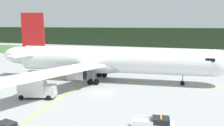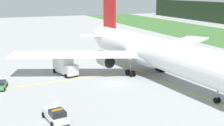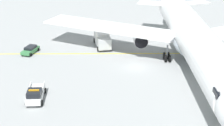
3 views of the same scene
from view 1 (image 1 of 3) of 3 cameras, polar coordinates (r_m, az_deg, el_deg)
ground at (r=46.24m, az=-2.95°, el=-7.15°), size 320.00×320.00×0.00m
grass_verge at (r=104.64m, az=9.21°, el=2.11°), size 320.00×34.91×0.04m
distant_tree_line at (r=138.10m, az=11.53°, el=6.11°), size 288.00×5.41×11.09m
taxiway_centerline_main at (r=54.75m, az=-0.30°, el=-4.49°), size 67.45×7.30×0.01m
taxiway_centerline_spur at (r=38.63m, az=-16.68°, el=-10.95°), size 4.42×39.69×0.01m
airliner at (r=53.92m, az=-1.00°, el=0.66°), size 53.29×52.44×15.92m
ops_pickup_truck at (r=30.60m, az=10.41°, el=-14.44°), size 5.48×2.88×1.94m
catering_truck at (r=44.29m, az=-18.10°, el=-5.74°), size 6.92×4.13×3.95m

